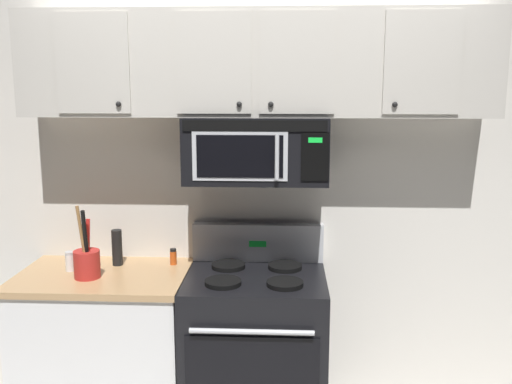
{
  "coord_description": "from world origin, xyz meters",
  "views": [
    {
      "loc": [
        0.16,
        -2.55,
        1.92
      ],
      "look_at": [
        0.0,
        0.49,
        1.35
      ],
      "focal_mm": 40.5,
      "sensor_mm": 36.0,
      "label": 1
    }
  ],
  "objects_px": {
    "over_range_microwave": "(256,149)",
    "pepper_mill": "(117,248)",
    "spice_jar": "(173,257)",
    "stove_range": "(255,350)",
    "salt_shaker": "(70,261)",
    "utensil_crock_red": "(87,261)"
  },
  "relations": [
    {
      "from": "spice_jar",
      "to": "stove_range",
      "type": "bearing_deg",
      "value": -20.49
    },
    {
      "from": "pepper_mill",
      "to": "spice_jar",
      "type": "xyz_separation_m",
      "value": [
        0.32,
        0.03,
        -0.06
      ]
    },
    {
      "from": "salt_shaker",
      "to": "pepper_mill",
      "type": "relative_size",
      "value": 0.53
    },
    {
      "from": "utensil_crock_red",
      "to": "salt_shaker",
      "type": "distance_m",
      "value": 0.18
    },
    {
      "from": "pepper_mill",
      "to": "spice_jar",
      "type": "distance_m",
      "value": 0.32
    },
    {
      "from": "stove_range",
      "to": "over_range_microwave",
      "type": "height_order",
      "value": "over_range_microwave"
    },
    {
      "from": "salt_shaker",
      "to": "spice_jar",
      "type": "bearing_deg",
      "value": 14.43
    },
    {
      "from": "utensil_crock_red",
      "to": "pepper_mill",
      "type": "relative_size",
      "value": 1.93
    },
    {
      "from": "utensil_crock_red",
      "to": "salt_shaker",
      "type": "bearing_deg",
      "value": 140.59
    },
    {
      "from": "pepper_mill",
      "to": "spice_jar",
      "type": "relative_size",
      "value": 2.19
    },
    {
      "from": "over_range_microwave",
      "to": "utensil_crock_red",
      "type": "relative_size",
      "value": 1.91
    },
    {
      "from": "utensil_crock_red",
      "to": "spice_jar",
      "type": "xyz_separation_m",
      "value": [
        0.42,
        0.25,
        -0.05
      ]
    },
    {
      "from": "over_range_microwave",
      "to": "pepper_mill",
      "type": "distance_m",
      "value": 0.98
    },
    {
      "from": "over_range_microwave",
      "to": "spice_jar",
      "type": "relative_size",
      "value": 8.09
    },
    {
      "from": "stove_range",
      "to": "utensil_crock_red",
      "type": "distance_m",
      "value": 1.04
    },
    {
      "from": "stove_range",
      "to": "spice_jar",
      "type": "relative_size",
      "value": 11.92
    },
    {
      "from": "stove_range",
      "to": "pepper_mill",
      "type": "bearing_deg",
      "value": 169.06
    },
    {
      "from": "stove_range",
      "to": "over_range_microwave",
      "type": "relative_size",
      "value": 1.47
    },
    {
      "from": "stove_range",
      "to": "over_range_microwave",
      "type": "bearing_deg",
      "value": 90.14
    },
    {
      "from": "over_range_microwave",
      "to": "pepper_mill",
      "type": "xyz_separation_m",
      "value": [
        -0.8,
        0.04,
        -0.57
      ]
    },
    {
      "from": "spice_jar",
      "to": "over_range_microwave",
      "type": "bearing_deg",
      "value": -7.52
    },
    {
      "from": "utensil_crock_red",
      "to": "salt_shaker",
      "type": "xyz_separation_m",
      "value": [
        -0.14,
        0.11,
        -0.04
      ]
    }
  ]
}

